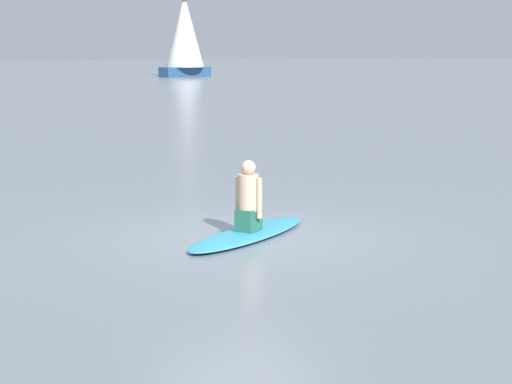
# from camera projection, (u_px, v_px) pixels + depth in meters

# --- Properties ---
(ground_plane) EXTENTS (400.00, 400.00, 0.00)m
(ground_plane) POSITION_uv_depth(u_px,v_px,m) (242.00, 237.00, 12.88)
(ground_plane) COLOR gray
(surfboard) EXTENTS (1.98, 2.99, 0.10)m
(surfboard) POSITION_uv_depth(u_px,v_px,m) (249.00, 234.00, 12.89)
(surfboard) COLOR #339EC6
(surfboard) RESTS_ON ground
(person_paddler) EXTENTS (0.45, 0.44, 1.06)m
(person_paddler) POSITION_uv_depth(u_px,v_px,m) (249.00, 199.00, 12.80)
(person_paddler) COLOR #26664C
(person_paddler) RESTS_ON surfboard
(sailboat_far_right) EXTENTS (4.38, 5.66, 9.23)m
(sailboat_far_right) POSITION_uv_depth(u_px,v_px,m) (185.00, 34.00, 86.65)
(sailboat_far_right) COLOR navy
(sailboat_far_right) RESTS_ON ground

